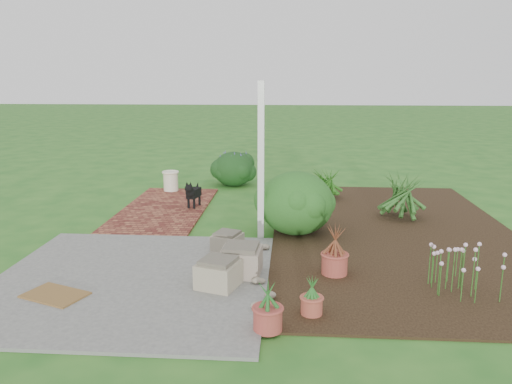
# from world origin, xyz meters

# --- Properties ---
(ground) EXTENTS (80.00, 80.00, 0.00)m
(ground) POSITION_xyz_m (0.00, 0.00, 0.00)
(ground) COLOR #24631F
(ground) RESTS_ON ground
(concrete_patio) EXTENTS (3.50, 3.50, 0.04)m
(concrete_patio) POSITION_xyz_m (-1.25, -1.75, 0.02)
(concrete_patio) COLOR #5F5F5C
(concrete_patio) RESTS_ON ground
(brick_path) EXTENTS (1.60, 3.50, 0.04)m
(brick_path) POSITION_xyz_m (-1.70, 1.75, 0.02)
(brick_path) COLOR #5B231C
(brick_path) RESTS_ON ground
(garden_bed) EXTENTS (4.00, 7.00, 0.03)m
(garden_bed) POSITION_xyz_m (2.50, 0.50, 0.01)
(garden_bed) COLOR black
(garden_bed) RESTS_ON ground
(veranda_post) EXTENTS (0.10, 0.10, 2.50)m
(veranda_post) POSITION_xyz_m (0.30, 0.10, 1.25)
(veranda_post) COLOR white
(veranda_post) RESTS_ON ground
(stone_trough_near) EXTENTS (0.58, 0.58, 0.31)m
(stone_trough_near) POSITION_xyz_m (-0.10, -1.92, 0.19)
(stone_trough_near) COLOR gray
(stone_trough_near) RESTS_ON concrete_patio
(stone_trough_mid) EXTENTS (0.54, 0.54, 0.34)m
(stone_trough_mid) POSITION_xyz_m (0.14, -1.50, 0.21)
(stone_trough_mid) COLOR gray
(stone_trough_mid) RESTS_ON concrete_patio
(stone_trough_far) EXTENTS (0.49, 0.49, 0.26)m
(stone_trough_far) POSITION_xyz_m (-0.15, -0.66, 0.17)
(stone_trough_far) COLOR gray
(stone_trough_far) RESTS_ON concrete_patio
(coir_doormat) EXTENTS (0.83, 0.69, 0.02)m
(coir_doormat) POSITION_xyz_m (-1.98, -2.33, 0.05)
(coir_doormat) COLOR brown
(coir_doormat) RESTS_ON concrete_patio
(black_dog) EXTENTS (0.25, 0.58, 0.50)m
(black_dog) POSITION_xyz_m (-1.15, 1.83, 0.34)
(black_dog) COLOR black
(black_dog) RESTS_ON brick_path
(cream_ceramic_urn) EXTENTS (0.40, 0.40, 0.43)m
(cream_ceramic_urn) POSITION_xyz_m (-1.94, 3.26, 0.26)
(cream_ceramic_urn) COLOR beige
(cream_ceramic_urn) RESTS_ON brick_path
(evergreen_shrub) EXTENTS (1.64, 1.64, 1.05)m
(evergreen_shrub) POSITION_xyz_m (0.87, 0.40, 0.56)
(evergreen_shrub) COLOR #1C3611
(evergreen_shrub) RESTS_ON garden_bed
(agapanthus_clump_back) EXTENTS (1.46, 1.46, 1.03)m
(agapanthus_clump_back) POSITION_xyz_m (2.80, 1.41, 0.55)
(agapanthus_clump_back) COLOR #13411C
(agapanthus_clump_back) RESTS_ON garden_bed
(agapanthus_clump_front) EXTENTS (0.99, 0.99, 0.80)m
(agapanthus_clump_front) POSITION_xyz_m (1.54, 2.81, 0.43)
(agapanthus_clump_front) COLOR #0A3C0B
(agapanthus_clump_front) RESTS_ON garden_bed
(pink_flower_patch) EXTENTS (1.02, 1.02, 0.59)m
(pink_flower_patch) POSITION_xyz_m (2.89, -1.76, 0.32)
(pink_flower_patch) COLOR #113D0F
(pink_flower_patch) RESTS_ON garden_bed
(terracotta_pot_bronze) EXTENTS (0.44, 0.44, 0.27)m
(terracotta_pot_bronze) POSITION_xyz_m (1.36, -1.39, 0.17)
(terracotta_pot_bronze) COLOR #9E4235
(terracotta_pot_bronze) RESTS_ON garden_bed
(terracotta_pot_small_left) EXTENTS (0.29, 0.29, 0.20)m
(terracotta_pot_small_left) POSITION_xyz_m (1.02, -2.56, 0.13)
(terracotta_pot_small_left) COLOR #A74A38
(terracotta_pot_small_left) RESTS_ON garden_bed
(terracotta_pot_small_right) EXTENTS (0.37, 0.37, 0.25)m
(terracotta_pot_small_right) POSITION_xyz_m (0.56, -2.95, 0.16)
(terracotta_pot_small_right) COLOR #9D3D35
(terracotta_pot_small_right) RESTS_ON garden_bed
(purple_flowering_bush) EXTENTS (1.04, 1.04, 0.84)m
(purple_flowering_bush) POSITION_xyz_m (-0.60, 4.13, 0.42)
(purple_flowering_bush) COLOR black
(purple_flowering_bush) RESTS_ON ground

